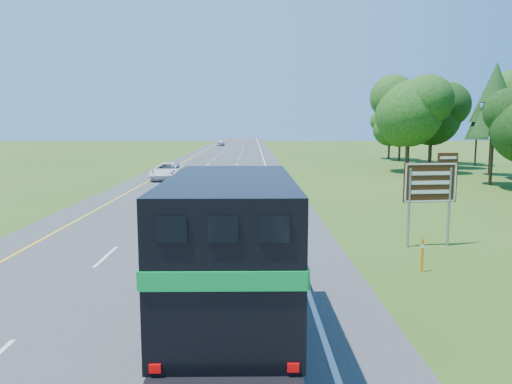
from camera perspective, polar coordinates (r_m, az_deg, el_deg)
road at (r=58.05m, az=-4.22°, el=2.69°), size 15.00×260.00×0.04m
lane_markings at (r=58.05m, az=-4.22°, el=2.72°), size 11.15×260.00×0.01m
horse_truck at (r=12.03m, az=-2.77°, el=-6.56°), size 2.84×8.78×3.88m
white_suv at (r=46.77m, az=-10.04°, el=2.37°), size 2.81×5.70×1.55m
far_car at (r=121.04m, az=-4.04°, el=5.63°), size 1.64×4.04×1.37m
exit_sign at (r=21.89m, az=19.38°, el=0.64°), size 2.31×0.34×3.92m
delineator at (r=18.31m, az=18.47°, el=-6.76°), size 0.10×0.05×1.17m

